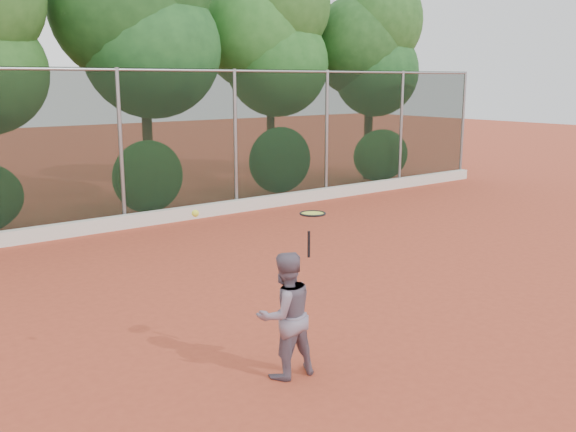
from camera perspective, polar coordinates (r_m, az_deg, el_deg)
ground at (r=9.16m, az=3.88°, el=-8.71°), size 80.00×80.00×0.00m
concrete_curb at (r=14.71m, az=-14.03°, el=-0.46°), size 24.00×0.20×0.30m
tennis_player at (r=7.11m, az=-0.26°, el=-8.79°), size 0.74×0.60×1.42m
chainlink_fence at (r=14.62m, az=-14.66°, el=6.22°), size 24.09×0.09×3.50m
foliage_backdrop at (r=16.25m, az=-19.86°, el=15.44°), size 23.70×3.63×7.55m
tennis_racket at (r=6.85m, az=2.17°, el=-0.10°), size 0.31×0.31×0.51m
tennis_ball_in_flight at (r=6.52m, az=-8.24°, el=0.24°), size 0.07×0.07×0.07m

